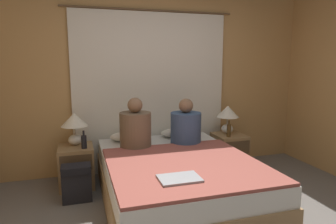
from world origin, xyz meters
The scene contains 16 objects.
wall_back centered at (0.00, 1.99, 1.25)m, with size 4.70×0.06×2.50m.
curtain_panel centered at (0.00, 1.93, 1.10)m, with size 2.33×0.02×2.21m.
bed centered at (0.00, 0.83, 0.25)m, with size 1.55×2.09×0.50m.
nightstand_left centered at (-1.04, 1.58, 0.25)m, with size 0.41×0.46×0.51m.
nightstand_right centered at (1.04, 1.58, 0.25)m, with size 0.41×0.46×0.51m.
lamp_left centered at (-1.04, 1.65, 0.78)m, with size 0.32×0.32×0.40m.
lamp_right centered at (1.04, 1.65, 0.78)m, with size 0.32×0.32×0.40m.
pillow_left centered at (-0.34, 1.69, 0.56)m, with size 0.55×0.29×0.12m.
pillow_right centered at (0.34, 1.69, 0.56)m, with size 0.55×0.29×0.12m.
blanket_on_bed centered at (0.00, 0.55, 0.51)m, with size 1.49×1.48×0.03m.
person_left_in_bed centered at (-0.35, 1.33, 0.74)m, with size 0.37×0.37×0.61m.
person_right_in_bed centered at (0.29, 1.33, 0.72)m, with size 0.38×0.38×0.58m.
beer_bottle_on_left_stand centered at (-0.94, 1.46, 0.59)m, with size 0.07×0.07×0.22m.
beer_bottle_on_right_stand centered at (0.96, 1.46, 0.60)m, with size 0.06×0.06×0.23m.
laptop_on_bed centered at (-0.19, 0.18, 0.54)m, with size 0.36×0.25×0.02m.
backpack_on_floor centered at (-1.04, 1.16, 0.23)m, with size 0.31×0.21×0.41m.
Camera 1 is at (-0.99, -2.10, 1.52)m, focal length 32.00 mm.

